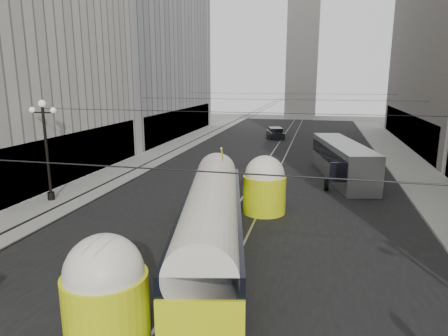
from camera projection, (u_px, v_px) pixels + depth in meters
The scene contains 13 objects.
road at pixel (273, 165), 36.68m from camera, with size 20.00×85.00×0.02m, color black.
sidewalk_left at pixel (165, 152), 42.72m from camera, with size 4.00×72.00×0.15m, color gray.
sidewalk_right at pixel (405, 163), 37.25m from camera, with size 4.00×72.00×0.15m, color gray.
rail_left at pixel (265, 165), 36.85m from camera, with size 0.12×85.00×0.04m, color gray.
rail_right at pixel (281, 166), 36.51m from camera, with size 0.12×85.00×0.04m, color gray.
building_left_far at pixel (139, 28), 52.80m from camera, with size 12.60×28.60×28.60m.
distant_tower at pixel (303, 41), 78.45m from camera, with size 6.00×6.00×31.36m.
lamppost_left_mid at pixel (46, 145), 24.98m from camera, with size 1.86×0.44×6.37m.
catenary at pixel (274, 101), 34.41m from camera, with size 25.00×72.00×0.23m.
streetcar at pixel (212, 220), 17.56m from camera, with size 5.41×15.61×3.49m.
city_bus at pixel (342, 159), 31.47m from camera, with size 4.82×11.71×2.88m.
sedan_white_far at pixel (327, 146), 43.25m from camera, with size 1.89×4.53×1.43m.
sedan_dark_far at pixel (275, 133), 53.36m from camera, with size 2.89×4.71×1.39m.
Camera 1 is at (4.03, -3.40, 7.81)m, focal length 32.00 mm.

